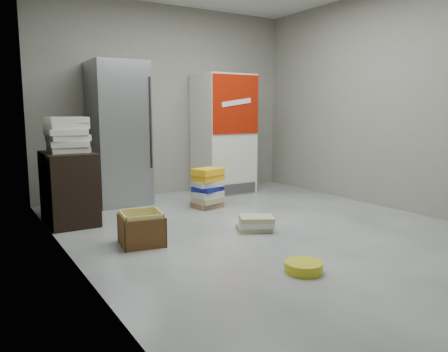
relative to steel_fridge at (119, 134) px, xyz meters
name	(u,v)px	position (x,y,z in m)	size (l,w,h in m)	color
ground	(267,229)	(0.90, -2.13, -0.95)	(5.00, 5.00, 0.00)	#B6B6B1
room_shell	(270,57)	(0.90, -2.13, 0.85)	(4.04, 5.04, 2.82)	gray
steel_fridge	(119,134)	(0.00, 0.00, 0.00)	(0.70, 0.72, 1.90)	#96999D
coke_cooler	(223,134)	(1.65, -0.01, -0.05)	(0.80, 0.73, 1.80)	silver
wood_shelf	(69,188)	(-0.83, -0.73, -0.55)	(0.50, 0.80, 0.80)	black
supply_box_stack	(67,135)	(-0.82, -0.73, 0.04)	(0.44, 0.44, 0.39)	silver
phonebook_stack_main	(208,188)	(0.88, -0.87, -0.69)	(0.43, 0.39, 0.52)	#916D4A
phonebook_stack_side	(256,223)	(0.76, -2.11, -0.87)	(0.45, 0.42, 0.16)	tan
cardboard_box	(142,231)	(-0.44, -1.94, -0.82)	(0.44, 0.44, 0.32)	yellow
bucket_lid	(303,267)	(0.39, -3.28, -0.91)	(0.30, 0.30, 0.08)	yellow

